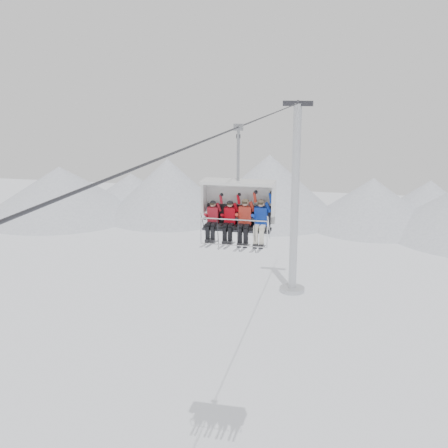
% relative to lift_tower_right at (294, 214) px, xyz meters
% --- Properties ---
extents(ridgeline, '(72.00, 21.00, 7.00)m').
position_rel_lift_tower_right_xyz_m(ridgeline, '(-1.58, 20.05, -2.94)').
color(ridgeline, silver).
rests_on(ridgeline, ground).
extents(lift_tower_right, '(2.00, 1.80, 13.48)m').
position_rel_lift_tower_right_xyz_m(lift_tower_right, '(0.00, 0.00, 0.00)').
color(lift_tower_right, '#B5B7BD').
rests_on(lift_tower_right, ground).
extents(haul_cable, '(0.06, 50.00, 0.06)m').
position_rel_lift_tower_right_xyz_m(haul_cable, '(0.00, -22.00, 7.52)').
color(haul_cable, '#2F2F34').
rests_on(haul_cable, lift_tower_left).
extents(chairlift_carrier, '(2.48, 1.17, 3.98)m').
position_rel_lift_tower_right_xyz_m(chairlift_carrier, '(0.00, -19.76, 4.92)').
color(chairlift_carrier, black).
rests_on(chairlift_carrier, haul_cable).
extents(skier_far_left, '(0.37, 1.69, 1.51)m').
position_rel_lift_tower_right_xyz_m(skier_far_left, '(-0.85, -20.08, 4.40)').
color(skier_far_left, '#A71826').
rests_on(skier_far_left, chairlift_carrier).
extents(skier_center_left, '(0.38, 1.69, 1.55)m').
position_rel_lift_tower_right_xyz_m(skier_center_left, '(-0.25, -20.07, 4.41)').
color(skier_center_left, '#B80512').
rests_on(skier_center_left, chairlift_carrier).
extents(skier_center_right, '(0.42, 1.69, 1.68)m').
position_rel_lift_tower_right_xyz_m(skier_center_right, '(0.28, -20.06, 4.45)').
color(skier_center_right, red).
rests_on(skier_center_right, chairlift_carrier).
extents(skier_far_right, '(0.42, 1.69, 1.68)m').
position_rel_lift_tower_right_xyz_m(skier_far_right, '(0.81, -20.06, 4.45)').
color(skier_far_right, '#0E2E9F').
rests_on(skier_far_right, chairlift_carrier).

